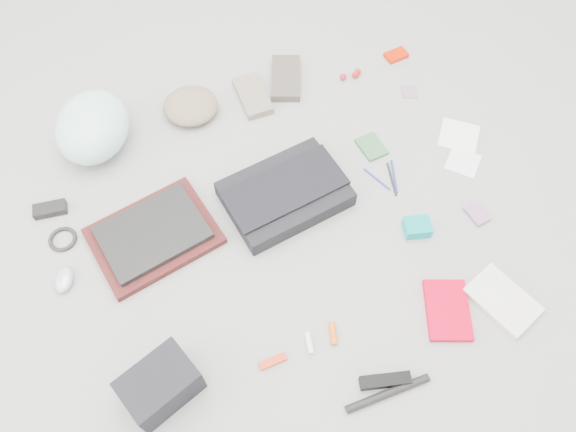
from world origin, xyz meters
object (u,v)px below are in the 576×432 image
object	(u,v)px
laptop	(153,233)
accordion_wallet	(417,227)
messenger_bag	(285,194)
bike_helmet	(93,127)
book_red	(447,310)
camera_bag	(160,385)

from	to	relation	value
laptop	accordion_wallet	xyz separation A→B (m)	(0.83, -0.26, -0.02)
messenger_bag	accordion_wallet	size ratio (longest dim) A/B	4.64
bike_helmet	book_red	bearing A→B (deg)	-24.15
bike_helmet	camera_bag	xyz separation A→B (m)	(0.02, -0.95, -0.03)
book_red	accordion_wallet	world-z (taller)	accordion_wallet
accordion_wallet	book_red	bearing A→B (deg)	-84.62
messenger_bag	accordion_wallet	world-z (taller)	messenger_bag
camera_bag	laptop	bearing A→B (deg)	59.28
camera_bag	accordion_wallet	size ratio (longest dim) A/B	2.36
laptop	book_red	xyz separation A→B (m)	(0.79, -0.55, -0.03)
laptop	book_red	bearing A→B (deg)	-48.22
accordion_wallet	bike_helmet	bearing A→B (deg)	154.96
messenger_bag	bike_helmet	size ratio (longest dim) A/B	1.27
messenger_bag	laptop	bearing A→B (deg)	169.61
laptop	accordion_wallet	size ratio (longest dim) A/B	3.84
bike_helmet	accordion_wallet	bearing A→B (deg)	-13.36
messenger_bag	bike_helmet	distance (m)	0.72
laptop	camera_bag	world-z (taller)	camera_bag
messenger_bag	laptop	distance (m)	0.46
laptop	bike_helmet	world-z (taller)	bike_helmet
camera_bag	accordion_wallet	world-z (taller)	camera_bag
book_red	accordion_wallet	xyz separation A→B (m)	(0.04, 0.29, 0.01)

